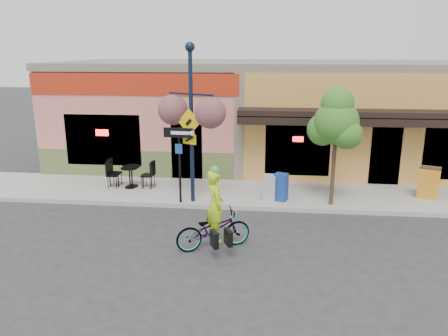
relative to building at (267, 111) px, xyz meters
name	(u,v)px	position (x,y,z in m)	size (l,w,h in m)	color
ground	(263,217)	(0.00, -7.50, -2.25)	(90.00, 90.00, 0.00)	#2D2D30
sidewalk	(264,194)	(0.00, -5.50, -2.17)	(24.00, 3.00, 0.15)	#9E9B93
curb	(263,208)	(0.00, -6.95, -2.17)	(24.00, 0.12, 0.15)	#A8A59E
building	(267,111)	(0.00, 0.00, 0.00)	(18.20, 8.20, 4.50)	#D47569
bicycle	(213,229)	(-1.24, -9.82, -1.73)	(0.69, 1.98, 1.04)	maroon
cyclist_rider	(215,215)	(-1.19, -9.82, -1.32)	(0.68, 0.45, 1.87)	#AEDE17
lamp_post	(191,125)	(-2.33, -6.68, 0.45)	(1.63, 0.65, 5.10)	#101C33
one_way_sign	(180,166)	(-2.71, -6.85, -0.86)	(0.95, 0.21, 2.49)	black
cafe_set_left	(130,175)	(-4.85, -5.48, -1.61)	(1.63, 0.82, 0.98)	black
cafe_set_right	(132,173)	(-4.81, -5.36, -1.59)	(1.70, 0.85, 1.02)	black
newspaper_box_blue	(281,187)	(0.56, -6.30, -1.64)	(0.41, 0.37, 0.92)	navy
newspaper_box_grey	(269,188)	(0.18, -6.32, -1.67)	(0.41, 0.37, 0.87)	#A4A4A4
street_tree	(335,147)	(2.18, -6.53, -0.20)	(1.48, 1.48, 3.80)	#3D7A26
sandwich_board	(428,185)	(5.41, -5.80, -1.56)	(0.65, 0.47, 1.08)	orange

